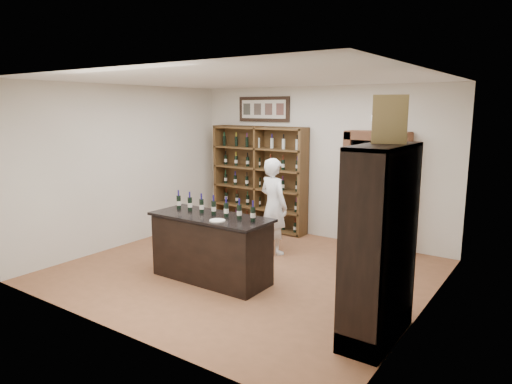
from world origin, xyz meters
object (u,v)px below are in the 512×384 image
wine_shelf (260,178)px  counter_bottle_0 (179,202)px  shopkeeper (274,206)px  wine_crate (390,119)px  side_cabinet (381,275)px  tasting_counter (211,248)px

wine_shelf → counter_bottle_0: wine_shelf is taller
shopkeeper → wine_crate: size_ratio=3.32×
counter_bottle_0 → side_cabinet: bearing=-6.2°
wine_crate → side_cabinet: bearing=-92.5°
shopkeeper → side_cabinet: bearing=160.2°
counter_bottle_0 → shopkeeper: shopkeeper is taller
tasting_counter → wine_crate: wine_crate is taller
side_cabinet → wine_crate: 1.71m
tasting_counter → shopkeeper: bearing=87.5°
shopkeeper → wine_crate: wine_crate is taller
wine_shelf → shopkeeper: (1.17, -1.30, -0.24)m
side_cabinet → tasting_counter: bearing=173.7°
shopkeeper → wine_crate: bearing=161.7°
counter_bottle_0 → wine_crate: 3.67m
wine_shelf → wine_crate: bearing=-39.3°
wine_shelf → shopkeeper: 1.76m
tasting_counter → counter_bottle_0: counter_bottle_0 is taller
wine_shelf → wine_crate: size_ratio=4.25×
side_cabinet → wine_crate: (-0.04, 0.13, 1.70)m
tasting_counter → counter_bottle_0: size_ratio=6.27×
tasting_counter → counter_bottle_0: bearing=174.1°
wine_shelf → wine_crate: 5.07m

